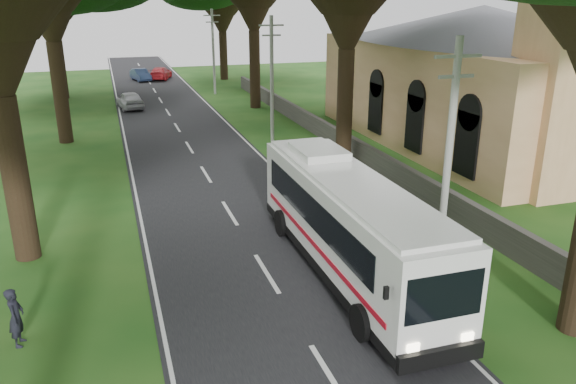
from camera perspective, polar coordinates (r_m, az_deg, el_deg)
The scene contains 11 objects.
road at distance 35.31m, azimuth -9.74°, elevation 4.07°, with size 8.00×120.00×0.04m, color black.
property_wall at distance 36.53m, azimuth 4.59°, elevation 5.75°, with size 0.35×50.00×1.20m, color #383533.
church at distance 38.02m, azimuth 18.98°, elevation 11.93°, with size 14.00×24.00×11.60m.
pole_near at distance 18.61m, azimuth 15.95°, elevation 3.19°, with size 1.60×0.24×8.00m.
pole_mid at distance 36.58m, azimuth -1.65°, elevation 11.53°, with size 1.60×0.24×8.00m.
pole_far at distance 55.95m, azimuth -7.60°, elevation 14.06°, with size 1.60×0.24×8.00m.
coach_bus at distance 19.17m, azimuth 6.08°, elevation -3.03°, with size 2.80×11.72×3.45m.
distant_car_a at distance 50.18m, azimuth -15.77°, elevation 9.00°, with size 1.74×4.33×1.48m, color #A8A8AD.
distant_car_b at distance 67.04m, azimuth -14.75°, elevation 11.44°, with size 1.39×3.99×1.32m, color navy.
distant_car_c at distance 67.72m, azimuth -12.81°, elevation 11.70°, with size 1.96×4.83×1.40m, color maroon.
pedestrian at distance 17.27m, azimuth -25.91°, elevation -11.36°, with size 0.63×0.41×1.72m, color black.
Camera 1 is at (-4.64, -8.81, 9.09)m, focal length 35.00 mm.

